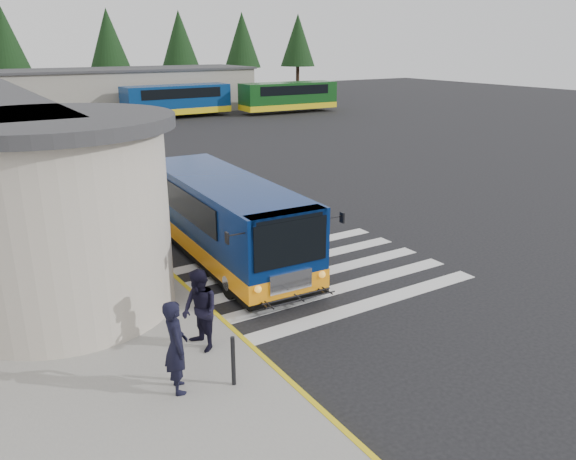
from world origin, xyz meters
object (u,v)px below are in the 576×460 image
pedestrian_a (176,346)px  pedestrian_b (200,310)px  far_bus_a (177,100)px  transit_bus (224,221)px  far_bus_b (288,96)px  bollard (233,361)px

pedestrian_a → pedestrian_b: size_ratio=1.03×
pedestrian_a → far_bus_a: (15.80, 40.23, 0.53)m
transit_bus → far_bus_a: 36.05m
pedestrian_a → pedestrian_b: bearing=-29.0°
far_bus_b → bollard: bearing=148.8°
far_bus_a → far_bus_b: far_bus_a is taller
transit_bus → pedestrian_a: 7.35m
transit_bus → pedestrian_b: size_ratio=5.03×
bollard → transit_bus: bearing=65.3°
pedestrian_a → far_bus_a: far_bus_a is taller
pedestrian_b → far_bus_b: 44.89m
transit_bus → bollard: transit_bus is taller
transit_bus → far_bus_b: bearing=57.5°
far_bus_a → far_bus_b: (10.65, -2.05, -0.01)m
far_bus_a → transit_bus: bearing=159.3°
pedestrian_b → bollard: size_ratio=1.76×
transit_bus → bollard: size_ratio=8.84×
pedestrian_a → far_bus_b: bearing=-23.5°
pedestrian_a → bollard: (0.98, -0.42, -0.42)m
pedestrian_a → bollard: size_ratio=1.81×
pedestrian_a → far_bus_b: 46.44m
far_bus_b → far_bus_a: bearing=81.3°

